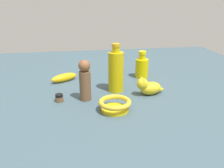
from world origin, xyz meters
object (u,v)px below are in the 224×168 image
object	(u,v)px
nail_polish_jar	(59,98)
bowl	(115,104)
person_figure_adult	(85,80)
banana	(64,78)
bottle_tall	(116,71)
bottle_short	(142,67)
cat_figurine	(148,87)

from	to	relation	value
nail_polish_jar	bowl	bearing A→B (deg)	-29.15
person_figure_adult	nail_polish_jar	world-z (taller)	person_figure_adult
person_figure_adult	banana	bearing A→B (deg)	111.26
bottle_tall	nail_polish_jar	world-z (taller)	bottle_tall
bottle_tall	bottle_short	bearing A→B (deg)	44.47
bottle_tall	nail_polish_jar	distance (m)	0.30
bottle_short	person_figure_adult	bearing A→B (deg)	-141.88
person_figure_adult	bottle_tall	xyz separation A→B (m)	(0.15, 0.08, 0.01)
bottle_tall	banana	xyz separation A→B (m)	(-0.26, 0.18, -0.08)
bottle_tall	cat_figurine	xyz separation A→B (m)	(0.14, -0.07, -0.06)
bowl	cat_figurine	size ratio (longest dim) A/B	0.95
nail_polish_jar	cat_figurine	bearing A→B (deg)	1.70
banana	person_figure_adult	bearing A→B (deg)	-99.58
bowl	banana	world-z (taller)	bowl
bowl	person_figure_adult	bearing A→B (deg)	130.93
bottle_tall	bottle_short	xyz separation A→B (m)	(0.18, 0.18, -0.04)
bottle_short	cat_figurine	distance (m)	0.26
cat_figurine	bowl	bearing A→B (deg)	-142.78
bowl	nail_polish_jar	distance (m)	0.26
person_figure_adult	bowl	size ratio (longest dim) A/B	1.38
banana	bottle_short	bearing A→B (deg)	-30.76
person_figure_adult	bowl	distance (m)	0.18
cat_figurine	banana	xyz separation A→B (m)	(-0.40, 0.25, -0.02)
banana	nail_polish_jar	bearing A→B (deg)	-124.02
bottle_short	banana	world-z (taller)	bottle_short
cat_figurine	person_figure_adult	bearing A→B (deg)	-177.97
person_figure_adult	bottle_short	distance (m)	0.43
person_figure_adult	banana	world-z (taller)	person_figure_adult
person_figure_adult	banana	size ratio (longest dim) A/B	1.22
cat_figurine	banana	distance (m)	0.47
bottle_tall	nail_polish_jar	size ratio (longest dim) A/B	6.45
banana	bowl	bearing A→B (deg)	-92.17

